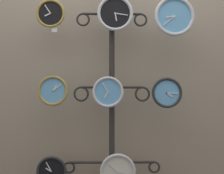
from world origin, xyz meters
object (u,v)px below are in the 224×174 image
display_stand (112,141)px  clock_middle_left (53,91)px  clock_top_center (115,13)px  clock_middle_right (167,93)px  clock_bottom_left (52,171)px  clock_middle_center (108,92)px  clock_top_left (51,14)px  clock_bottom_center (118,171)px  clock_top_right (174,16)px

display_stand → clock_middle_left: size_ratio=8.90×
clock_top_center → clock_middle_right: size_ratio=1.17×
clock_middle_right → clock_bottom_left: 1.03m
clock_middle_left → display_stand: bearing=10.1°
clock_bottom_left → clock_middle_center: bearing=-2.9°
clock_top_left → clock_bottom_center: (0.50, -0.01, -1.17)m
clock_top_left → clock_top_right: bearing=-1.8°
clock_top_center → clock_bottom_left: (-0.47, 0.03, -1.17)m
clock_bottom_center → clock_middle_right: bearing=1.7°
clock_top_center → clock_middle_right: 0.71m
clock_top_left → clock_bottom_center: 1.27m
display_stand → clock_middle_left: bearing=-169.9°
clock_middle_center → clock_middle_right: 0.44m
clock_top_left → clock_middle_right: size_ratio=0.95×
clock_top_center → clock_middle_left: size_ratio=1.19×
clock_top_right → clock_bottom_left: clock_top_right is taller
clock_middle_right → clock_bottom_left: bearing=179.3°
clock_middle_center → clock_bottom_center: clock_middle_center is taller
clock_middle_left → clock_middle_center: (0.41, -0.02, -0.01)m
clock_top_left → clock_bottom_center: clock_top_left is taller
display_stand → clock_top_center: display_stand is taller
clock_middle_center → clock_top_left: bearing=178.4°
clock_top_right → clock_middle_center: 0.75m
display_stand → clock_bottom_left: (-0.44, -0.08, -0.21)m
clock_middle_center → clock_top_right: bearing=-2.1°
clock_top_left → clock_top_center: (0.48, -0.02, -0.00)m
clock_middle_left → clock_bottom_left: (-0.00, 0.00, -0.59)m
clock_bottom_left → clock_middle_left: bearing=-16.3°
clock_bottom_center → display_stand: bearing=113.0°
clock_bottom_center → clock_top_right: bearing=-2.5°
clock_top_right → clock_middle_left: size_ratio=1.34×
clock_top_right → clock_middle_right: clock_top_right is taller
clock_middle_left → clock_middle_center: clock_middle_left is taller
display_stand → clock_bottom_left: size_ratio=8.91×
clock_top_left → clock_middle_left: size_ratio=0.96×
clock_top_center → clock_top_right: size_ratio=0.89×
clock_middle_center → clock_bottom_left: bearing=177.1°
clock_middle_right → clock_bottom_center: clock_middle_right is taller
clock_middle_right → clock_bottom_center: (-0.37, -0.01, -0.58)m
clock_top_left → clock_bottom_center: bearing=-1.3°
clock_top_center → clock_middle_center: size_ratio=1.15×
clock_top_right → clock_top_center: bearing=178.6°
clock_top_left → clock_top_right: clock_top_right is taller
clock_top_center → clock_bottom_left: clock_top_center is taller
clock_bottom_left → clock_bottom_center: (0.49, -0.02, 0.00)m
clock_top_left → clock_middle_left: clock_top_left is taller
clock_top_center → clock_middle_right: clock_top_center is taller
display_stand → clock_bottom_left: bearing=-170.2°
clock_middle_right → display_stand: bearing=168.0°
clock_middle_right → clock_bottom_center: size_ratio=0.86×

